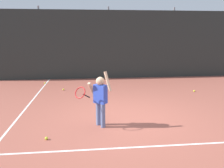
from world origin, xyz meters
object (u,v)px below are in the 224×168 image
at_px(tennis_ball_2, 45,83).
at_px(tennis_ball_1, 63,89).
at_px(tennis_player, 100,97).
at_px(tennis_ball_3, 46,138).
at_px(tennis_ball_4, 194,91).

bearing_deg(tennis_ball_2, tennis_ball_1, -52.82).
height_order(tennis_player, tennis_ball_1, tennis_player).
bearing_deg(tennis_player, tennis_ball_1, 148.20).
bearing_deg(tennis_ball_3, tennis_player, 27.06).
relative_size(tennis_player, tennis_ball_1, 20.46).
height_order(tennis_player, tennis_ball_3, tennis_player).
height_order(tennis_ball_1, tennis_ball_4, same).
relative_size(tennis_ball_2, tennis_ball_3, 1.00).
relative_size(tennis_ball_1, tennis_ball_3, 1.00).
xyz_separation_m(tennis_ball_2, tennis_ball_3, (1.00, -5.37, 0.00)).
bearing_deg(tennis_ball_4, tennis_ball_1, 171.36).
height_order(tennis_ball_1, tennis_ball_3, same).
distance_m(tennis_ball_1, tennis_ball_2, 1.53).
distance_m(tennis_player, tennis_ball_2, 5.29).
xyz_separation_m(tennis_ball_3, tennis_ball_4, (4.89, 3.39, 0.00)).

